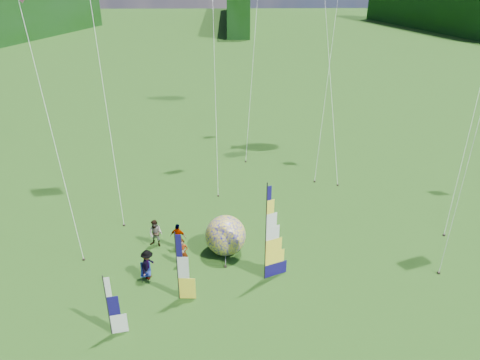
{
  "coord_description": "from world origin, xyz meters",
  "views": [
    {
      "loc": [
        -1.38,
        -15.46,
        15.52
      ],
      "look_at": [
        -1.0,
        4.0,
        5.5
      ],
      "focal_mm": 35.0,
      "sensor_mm": 36.0,
      "label": 1
    }
  ],
  "objects_px": {
    "side_banner_left": "(177,268)",
    "spectator_b": "(156,233)",
    "camp_chair": "(146,273)",
    "kite_whale": "(329,27)",
    "side_banner_far": "(108,307)",
    "spectator_d": "(178,237)",
    "feather_banner_main": "(266,235)",
    "bol_inflatable": "(226,235)",
    "spectator_a": "(183,252)",
    "spectator_c": "(148,265)"
  },
  "relations": [
    {
      "from": "side_banner_left",
      "to": "spectator_b",
      "type": "distance_m",
      "value": 4.87
    },
    {
      "from": "camp_chair",
      "to": "kite_whale",
      "type": "height_order",
      "value": "kite_whale"
    },
    {
      "from": "spectator_b",
      "to": "kite_whale",
      "type": "relative_size",
      "value": 0.08
    },
    {
      "from": "side_banner_left",
      "to": "camp_chair",
      "type": "distance_m",
      "value": 2.7
    },
    {
      "from": "side_banner_left",
      "to": "side_banner_far",
      "type": "height_order",
      "value": "side_banner_left"
    },
    {
      "from": "spectator_b",
      "to": "spectator_d",
      "type": "bearing_deg",
      "value": 6.15
    },
    {
      "from": "feather_banner_main",
      "to": "bol_inflatable",
      "type": "relative_size",
      "value": 2.4
    },
    {
      "from": "spectator_a",
      "to": "side_banner_far",
      "type": "bearing_deg",
      "value": -124.47
    },
    {
      "from": "spectator_d",
      "to": "spectator_c",
      "type": "bearing_deg",
      "value": 77.38
    },
    {
      "from": "side_banner_left",
      "to": "bol_inflatable",
      "type": "height_order",
      "value": "side_banner_left"
    },
    {
      "from": "side_banner_far",
      "to": "bol_inflatable",
      "type": "bearing_deg",
      "value": 38.93
    },
    {
      "from": "side_banner_left",
      "to": "spectator_a",
      "type": "xyz_separation_m",
      "value": [
        -0.04,
        2.66,
        -1.06
      ]
    },
    {
      "from": "side_banner_far",
      "to": "spectator_b",
      "type": "distance_m",
      "value": 6.81
    },
    {
      "from": "feather_banner_main",
      "to": "spectator_d",
      "type": "bearing_deg",
      "value": 125.97
    },
    {
      "from": "spectator_a",
      "to": "side_banner_left",
      "type": "bearing_deg",
      "value": -94.53
    },
    {
      "from": "feather_banner_main",
      "to": "kite_whale",
      "type": "relative_size",
      "value": 0.27
    },
    {
      "from": "side_banner_left",
      "to": "spectator_c",
      "type": "height_order",
      "value": "side_banner_left"
    },
    {
      "from": "feather_banner_main",
      "to": "spectator_c",
      "type": "height_order",
      "value": "feather_banner_main"
    },
    {
      "from": "feather_banner_main",
      "to": "camp_chair",
      "type": "relative_size",
      "value": 5.71
    },
    {
      "from": "spectator_c",
      "to": "spectator_a",
      "type": "bearing_deg",
      "value": -39.34
    },
    {
      "from": "spectator_d",
      "to": "camp_chair",
      "type": "xyz_separation_m",
      "value": [
        -1.4,
        -2.75,
        -0.31
      ]
    },
    {
      "from": "bol_inflatable",
      "to": "spectator_a",
      "type": "bearing_deg",
      "value": -154.9
    },
    {
      "from": "feather_banner_main",
      "to": "spectator_c",
      "type": "xyz_separation_m",
      "value": [
        -5.95,
        0.16,
        -1.85
      ]
    },
    {
      "from": "feather_banner_main",
      "to": "camp_chair",
      "type": "xyz_separation_m",
      "value": [
        -6.06,
        -0.0,
        -2.21
      ]
    },
    {
      "from": "side_banner_left",
      "to": "bol_inflatable",
      "type": "relative_size",
      "value": 1.66
    },
    {
      "from": "spectator_b",
      "to": "spectator_c",
      "type": "distance_m",
      "value": 2.86
    },
    {
      "from": "side_banner_left",
      "to": "spectator_a",
      "type": "relative_size",
      "value": 2.34
    },
    {
      "from": "spectator_b",
      "to": "spectator_d",
      "type": "distance_m",
      "value": 1.32
    },
    {
      "from": "side_banner_far",
      "to": "spectator_b",
      "type": "bearing_deg",
      "value": 69.88
    },
    {
      "from": "feather_banner_main",
      "to": "kite_whale",
      "type": "xyz_separation_m",
      "value": [
        5.47,
        15.94,
        7.21
      ]
    },
    {
      "from": "side_banner_left",
      "to": "camp_chair",
      "type": "height_order",
      "value": "side_banner_left"
    },
    {
      "from": "spectator_a",
      "to": "spectator_c",
      "type": "height_order",
      "value": "spectator_c"
    },
    {
      "from": "spectator_a",
      "to": "spectator_b",
      "type": "bearing_deg",
      "value": 127.76
    },
    {
      "from": "feather_banner_main",
      "to": "side_banner_far",
      "type": "distance_m",
      "value": 7.98
    },
    {
      "from": "camp_chair",
      "to": "kite_whale",
      "type": "distance_m",
      "value": 21.81
    },
    {
      "from": "spectator_b",
      "to": "spectator_a",
      "type": "bearing_deg",
      "value": -28.67
    },
    {
      "from": "side_banner_far",
      "to": "bol_inflatable",
      "type": "distance_m",
      "value": 7.8
    },
    {
      "from": "spectator_c",
      "to": "camp_chair",
      "type": "bearing_deg",
      "value": 162.87
    },
    {
      "from": "feather_banner_main",
      "to": "spectator_a",
      "type": "distance_m",
      "value": 4.84
    },
    {
      "from": "spectator_a",
      "to": "spectator_d",
      "type": "xyz_separation_m",
      "value": [
        -0.38,
        1.51,
        -0.01
      ]
    },
    {
      "from": "spectator_a",
      "to": "spectator_c",
      "type": "xyz_separation_m",
      "value": [
        -1.67,
        -1.09,
        0.04
      ]
    },
    {
      "from": "side_banner_left",
      "to": "side_banner_far",
      "type": "xyz_separation_m",
      "value": [
        -2.77,
        -2.25,
        -0.3
      ]
    },
    {
      "from": "bol_inflatable",
      "to": "spectator_b",
      "type": "distance_m",
      "value": 4.02
    },
    {
      "from": "feather_banner_main",
      "to": "spectator_a",
      "type": "height_order",
      "value": "feather_banner_main"
    },
    {
      "from": "spectator_b",
      "to": "spectator_c",
      "type": "height_order",
      "value": "spectator_c"
    },
    {
      "from": "bol_inflatable",
      "to": "spectator_c",
      "type": "bearing_deg",
      "value": -151.38
    },
    {
      "from": "side_banner_far",
      "to": "kite_whale",
      "type": "bearing_deg",
      "value": 46.34
    },
    {
      "from": "side_banner_left",
      "to": "spectator_d",
      "type": "height_order",
      "value": "side_banner_left"
    },
    {
      "from": "spectator_b",
      "to": "camp_chair",
      "type": "relative_size",
      "value": 1.77
    },
    {
      "from": "feather_banner_main",
      "to": "spectator_b",
      "type": "xyz_separation_m",
      "value": [
        -5.95,
        3.02,
        -1.85
      ]
    }
  ]
}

